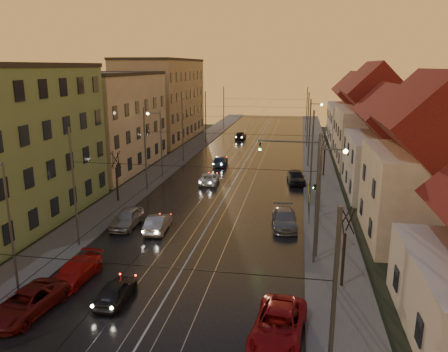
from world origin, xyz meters
The scene contains 45 objects.
ground centered at (0.00, 0.00, 0.00)m, with size 160.00×160.00×0.00m, color black.
road centered at (0.00, 40.00, 0.02)m, with size 16.00×120.00×0.04m, color black.
sidewalk_left centered at (-10.00, 40.00, 0.07)m, with size 4.00×120.00×0.15m, color #4C4C4C.
sidewalk_right centered at (10.00, 40.00, 0.07)m, with size 4.00×120.00×0.15m, color #4C4C4C.
tram_rail_0 centered at (-2.20, 40.00, 0.06)m, with size 0.06×120.00×0.03m, color gray.
tram_rail_1 centered at (-0.77, 40.00, 0.06)m, with size 0.06×120.00×0.03m, color gray.
tram_rail_2 centered at (0.77, 40.00, 0.06)m, with size 0.06×120.00×0.03m, color gray.
tram_rail_3 centered at (2.20, 40.00, 0.06)m, with size 0.06×120.00×0.03m, color gray.
apartment_left_1 centered at (-17.50, 14.00, 6.50)m, with size 10.00×18.00×13.00m, color #648152.
apartment_left_2 centered at (-17.50, 34.00, 6.00)m, with size 10.00×20.00×12.00m, color tan.
apartment_left_3 centered at (-17.50, 58.00, 7.00)m, with size 10.00×24.00×14.00m, color #9A8263.
house_right_1 centered at (17.00, 15.00, 5.45)m, with size 8.67×10.20×10.80m.
house_right_2 centered at (17.00, 28.00, 4.64)m, with size 9.18×12.24×9.20m.
house_right_3 centered at (17.00, 43.00, 5.80)m, with size 9.18×14.28×11.50m.
house_right_4 centered at (17.00, 61.00, 5.05)m, with size 9.18×16.32×10.00m.
catenary_pole_r_0 centered at (8.60, -6.00, 4.50)m, with size 0.16×0.16×9.00m, color #595B60.
catenary_pole_l_1 centered at (-8.60, 9.00, 4.50)m, with size 0.16×0.16×9.00m, color #595B60.
catenary_pole_r_1 centered at (8.60, 9.00, 4.50)m, with size 0.16×0.16×9.00m, color #595B60.
catenary_pole_l_2 centered at (-8.60, 24.00, 4.50)m, with size 0.16×0.16×9.00m, color #595B60.
catenary_pole_r_2 centered at (8.60, 24.00, 4.50)m, with size 0.16×0.16×9.00m, color #595B60.
catenary_pole_l_3 centered at (-8.60, 39.00, 4.50)m, with size 0.16×0.16×9.00m, color #595B60.
catenary_pole_r_3 centered at (8.60, 39.00, 4.50)m, with size 0.16×0.16×9.00m, color #595B60.
catenary_pole_l_4 centered at (-8.60, 54.00, 4.50)m, with size 0.16×0.16×9.00m, color #595B60.
catenary_pole_r_4 centered at (8.60, 54.00, 4.50)m, with size 0.16×0.16×9.00m, color #595B60.
catenary_pole_l_5 centered at (-8.60, 72.00, 4.50)m, with size 0.16×0.16×9.00m, color #595B60.
catenary_pole_r_5 centered at (8.60, 72.00, 4.50)m, with size 0.16×0.16×9.00m, color #595B60.
street_lamp_0 centered at (-9.10, 2.00, 4.89)m, with size 1.75×0.32×8.00m.
street_lamp_1 centered at (9.10, 10.00, 4.89)m, with size 1.75×0.32×8.00m.
street_lamp_2 centered at (-9.10, 30.00, 4.89)m, with size 1.75×0.32×8.00m.
street_lamp_3 centered at (9.10, 46.00, 4.89)m, with size 1.75×0.32×8.00m.
traffic_light_mast centered at (7.99, 18.00, 4.60)m, with size 5.30×0.32×7.20m.
bare_tree_0 centered at (-10.20, 20.00, 2.49)m, with size 1.09×1.09×5.11m.
bare_tree_1 centered at (10.20, 6.00, 2.49)m, with size 1.09×1.09×5.11m.
bare_tree_2 centered at (10.40, 34.00, 2.49)m, with size 1.09×1.09×5.11m.
driving_car_0 centered at (-2.69, 2.14, 0.64)m, with size 1.50×3.74×1.27m, color black.
driving_car_1 centered at (-3.79, 13.09, 0.69)m, with size 1.47×4.21×1.39m, color #9B9CA0.
driving_car_2 centered at (-2.67, 28.34, 0.61)m, with size 2.03×4.41×1.23m, color white.
driving_car_3 centered at (-3.11, 37.78, 0.66)m, with size 1.84×4.53×1.31m, color navy.
driving_car_4 centered at (-3.34, 59.96, 0.73)m, with size 1.73×4.30×1.47m, color black.
parked_left_1 centered at (-6.90, 0.02, 0.68)m, with size 2.27×4.92×1.37m, color #580F0F.
parked_left_2 centered at (-6.20, 4.07, 0.64)m, with size 1.81×4.44×1.29m, color #AF1211.
parked_left_3 centered at (-6.65, 13.60, 0.76)m, with size 1.80×4.48×1.53m, color gray.
parked_right_0 centered at (6.66, 0.13, 0.74)m, with size 2.45×5.30×1.47m, color maroon.
parked_right_1 centered at (6.37, 15.82, 0.71)m, with size 2.00×4.92×1.43m, color gray.
parked_right_2 centered at (7.12, 30.14, 0.78)m, with size 1.85×4.60×1.57m, color black.
Camera 1 is at (7.27, -19.03, 13.13)m, focal length 35.00 mm.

